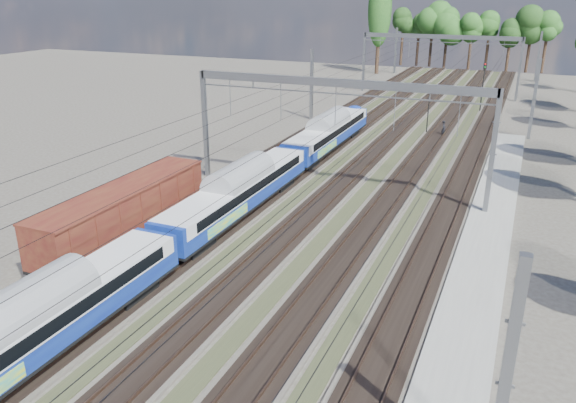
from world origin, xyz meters
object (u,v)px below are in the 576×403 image
at_px(emu_train, 237,188).
at_px(signal_far, 483,81).
at_px(worker, 444,128).
at_px(signal_near, 429,104).
at_px(freight_boxcar, 125,211).

bearing_deg(emu_train, signal_far, 75.26).
bearing_deg(signal_far, worker, -114.75).
relative_size(emu_train, signal_near, 10.83).
height_order(signal_near, signal_far, signal_far).
distance_m(freight_boxcar, worker, 39.20).
height_order(freight_boxcar, worker, freight_boxcar).
relative_size(signal_near, signal_far, 0.82).
relative_size(emu_train, freight_boxcar, 4.05).
xyz_separation_m(worker, signal_near, (-1.94, 0.56, 2.43)).
bearing_deg(signal_near, worker, -36.44).
xyz_separation_m(emu_train, signal_near, (7.68, 30.65, 1.00)).
distance_m(emu_train, signal_far, 47.22).
height_order(emu_train, freight_boxcar, emu_train).
distance_m(freight_boxcar, signal_near, 39.07).
height_order(emu_train, worker, emu_train).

